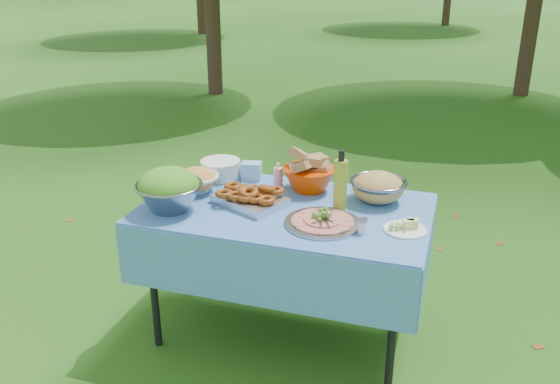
# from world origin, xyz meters

# --- Properties ---
(ground) EXTENTS (80.00, 80.00, 0.00)m
(ground) POSITION_xyz_m (0.00, 0.00, 0.00)
(ground) COLOR #123509
(ground) RESTS_ON ground
(picnic_table) EXTENTS (1.46, 0.86, 0.76)m
(picnic_table) POSITION_xyz_m (0.00, 0.00, 0.38)
(picnic_table) COLOR #84BEFF
(picnic_table) RESTS_ON ground
(salad_bowl) EXTENTS (0.44, 0.44, 0.22)m
(salad_bowl) POSITION_xyz_m (-0.55, -0.21, 0.87)
(salad_bowl) COLOR gray
(salad_bowl) RESTS_ON picnic_table
(pasta_bowl_white) EXTENTS (0.28, 0.28, 0.13)m
(pasta_bowl_white) POSITION_xyz_m (-0.53, 0.07, 0.83)
(pasta_bowl_white) COLOR white
(pasta_bowl_white) RESTS_ON picnic_table
(plate_stack) EXTENTS (0.29, 0.29, 0.10)m
(plate_stack) POSITION_xyz_m (-0.49, 0.30, 0.81)
(plate_stack) COLOR white
(plate_stack) RESTS_ON picnic_table
(wipes_box) EXTENTS (0.12, 0.10, 0.10)m
(wipes_box) POSITION_xyz_m (-0.31, 0.33, 0.81)
(wipes_box) COLOR #91C7EB
(wipes_box) RESTS_ON picnic_table
(sanitizer_bottle) EXTENTS (0.06, 0.06, 0.15)m
(sanitizer_bottle) POSITION_xyz_m (-0.12, 0.25, 0.83)
(sanitizer_bottle) COLOR pink
(sanitizer_bottle) RESTS_ON picnic_table
(bread_bowl) EXTENTS (0.30, 0.30, 0.20)m
(bread_bowl) POSITION_xyz_m (0.05, 0.27, 0.86)
(bread_bowl) COLOR #EC3A00
(bread_bowl) RESTS_ON picnic_table
(pasta_bowl_steel) EXTENTS (0.38, 0.38, 0.16)m
(pasta_bowl_steel) POSITION_xyz_m (0.44, 0.23, 0.84)
(pasta_bowl_steel) COLOR gray
(pasta_bowl_steel) RESTS_ON picnic_table
(fried_tray) EXTENTS (0.42, 0.37, 0.08)m
(fried_tray) POSITION_xyz_m (-0.19, -0.01, 0.80)
(fried_tray) COLOR silver
(fried_tray) RESTS_ON picnic_table
(charcuterie_platter) EXTENTS (0.44, 0.44, 0.08)m
(charcuterie_platter) POSITION_xyz_m (0.23, -0.14, 0.80)
(charcuterie_platter) COLOR #9FA1A6
(charcuterie_platter) RESTS_ON picnic_table
(oil_bottle) EXTENTS (0.09, 0.09, 0.31)m
(oil_bottle) POSITION_xyz_m (0.27, 0.07, 0.92)
(oil_bottle) COLOR #9AAA27
(oil_bottle) RESTS_ON picnic_table
(cheese_plate) EXTENTS (0.21, 0.21, 0.06)m
(cheese_plate) POSITION_xyz_m (0.62, -0.09, 0.79)
(cheese_plate) COLOR white
(cheese_plate) RESTS_ON picnic_table
(shaker) EXTENTS (0.05, 0.05, 0.07)m
(shaker) POSITION_xyz_m (0.43, -0.18, 0.80)
(shaker) COLOR white
(shaker) RESTS_ON picnic_table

